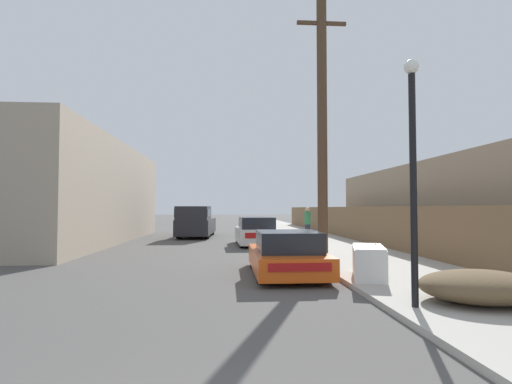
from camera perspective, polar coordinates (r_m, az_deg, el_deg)
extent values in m
cube|color=#ADA89E|center=(25.76, 6.95, -6.24)|extent=(4.20, 63.00, 0.12)
cube|color=silver|center=(10.40, 15.81, -9.65)|extent=(1.19, 1.89, 0.75)
cube|color=white|center=(10.35, 15.79, -7.52)|extent=(1.14, 1.81, 0.03)
cube|color=#333335|center=(10.91, 16.66, -7.10)|extent=(0.08, 0.20, 0.02)
cube|color=gray|center=(10.63, 15.69, -7.29)|extent=(0.74, 0.27, 0.01)
cube|color=gray|center=(10.09, 15.89, -7.56)|extent=(0.74, 0.27, 0.01)
cube|color=#E05114|center=(11.24, 4.34, -9.62)|extent=(1.88, 4.11, 0.54)
cube|color=black|center=(10.83, 4.63, -7.04)|extent=(1.61, 1.97, 0.54)
cube|color=#B21414|center=(9.22, 6.31, -10.65)|extent=(1.45, 0.04, 0.19)
cylinder|color=black|center=(12.42, -0.31, -9.41)|extent=(0.20, 0.61, 0.61)
cylinder|color=black|center=(12.64, 7.14, -9.27)|extent=(0.20, 0.61, 0.61)
cylinder|color=black|center=(9.91, 0.75, -11.22)|extent=(0.20, 0.61, 0.61)
cylinder|color=black|center=(10.19, 10.04, -10.95)|extent=(0.20, 0.61, 0.61)
cube|color=silver|center=(19.91, 0.00, -6.18)|extent=(2.02, 4.13, 0.70)
cube|color=black|center=(19.72, 0.05, -4.41)|extent=(1.69, 2.34, 0.55)
cube|color=#B21414|center=(17.88, 0.74, -6.23)|extent=(1.45, 0.09, 0.24)
cylinder|color=black|center=(21.10, -2.58, -6.43)|extent=(0.23, 0.65, 0.64)
cylinder|color=black|center=(21.27, 1.79, -6.39)|extent=(0.23, 0.65, 0.64)
cylinder|color=black|center=(18.60, -2.05, -6.98)|extent=(0.23, 0.65, 0.64)
cylinder|color=black|center=(18.79, 2.90, -6.93)|extent=(0.23, 0.65, 0.64)
cube|color=#232328|center=(25.92, -8.45, -4.86)|extent=(2.24, 5.90, 0.93)
cube|color=#232328|center=(24.30, -8.90, -2.98)|extent=(1.98, 2.70, 0.80)
cube|color=black|center=(24.30, -8.90, -2.93)|extent=(2.02, 2.65, 0.44)
cylinder|color=black|center=(24.05, -7.00, -5.68)|extent=(0.30, 0.84, 0.83)
cylinder|color=black|center=(24.27, -10.93, -5.63)|extent=(0.30, 0.84, 0.83)
cylinder|color=black|center=(27.63, -6.28, -5.25)|extent=(0.30, 0.84, 0.83)
cylinder|color=black|center=(27.82, -9.71, -5.21)|extent=(0.30, 0.84, 0.83)
cylinder|color=#4C3826|center=(14.70, 9.44, 9.34)|extent=(0.36, 0.36, 9.36)
cube|color=#4C3826|center=(15.89, 9.34, 22.69)|extent=(1.80, 0.12, 0.12)
cylinder|color=black|center=(7.54, 21.57, 0.39)|extent=(0.12, 0.12, 4.11)
sphere|color=white|center=(7.94, 21.32, 16.32)|extent=(0.26, 0.26, 0.26)
ellipsoid|color=brown|center=(8.53, 29.38, -11.66)|extent=(2.21, 1.85, 0.58)
cube|color=brown|center=(23.15, 13.18, -4.28)|extent=(0.08, 40.10, 1.79)
cube|color=tan|center=(23.70, -26.29, -0.14)|extent=(7.00, 17.29, 5.27)
cube|color=gray|center=(19.76, 29.74, -1.81)|extent=(6.00, 20.06, 3.81)
cylinder|color=#282D42|center=(21.48, 7.38, -5.74)|extent=(0.28, 0.28, 0.85)
cylinder|color=#337F4C|center=(21.45, 7.37, -3.71)|extent=(0.34, 0.34, 0.67)
sphere|color=#DBB293|center=(21.44, 7.36, -2.48)|extent=(0.25, 0.25, 0.25)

